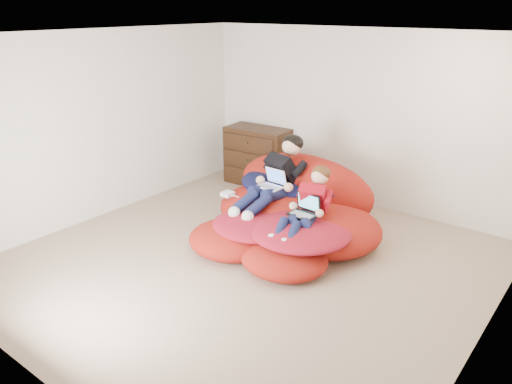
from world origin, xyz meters
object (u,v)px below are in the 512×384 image
(younger_boy, at_px, (308,202))
(dresser, at_px, (258,156))
(beanbag_pile, at_px, (292,211))
(laptop_white, at_px, (272,182))
(laptop_black, at_px, (305,209))
(older_boy, at_px, (277,174))

(younger_boy, bearing_deg, dresser, 141.30)
(beanbag_pile, distance_m, laptop_white, 0.45)
(younger_boy, bearing_deg, laptop_black, -90.00)
(laptop_black, bearing_deg, younger_boy, 90.00)
(older_boy, distance_m, younger_boy, 0.82)
(laptop_white, bearing_deg, laptop_black, -25.48)
(beanbag_pile, height_order, laptop_black, beanbag_pile)
(dresser, bearing_deg, laptop_white, -46.25)
(older_boy, relative_size, younger_boy, 1.26)
(laptop_white, bearing_deg, dresser, 133.75)
(younger_boy, height_order, laptop_white, younger_boy)
(laptop_black, bearing_deg, older_boy, 147.89)
(older_boy, bearing_deg, beanbag_pile, -6.81)
(older_boy, bearing_deg, dresser, 136.28)
(beanbag_pile, xyz_separation_m, laptop_white, (-0.26, -0.08, 0.36))
(laptop_white, bearing_deg, beanbag_pile, 16.86)
(younger_boy, relative_size, laptop_black, 3.12)
(dresser, bearing_deg, beanbag_pile, -39.06)
(beanbag_pile, distance_m, younger_boy, 0.68)
(dresser, bearing_deg, older_boy, -43.72)
(dresser, relative_size, younger_boy, 1.04)
(laptop_black, bearing_deg, beanbag_pile, 137.69)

